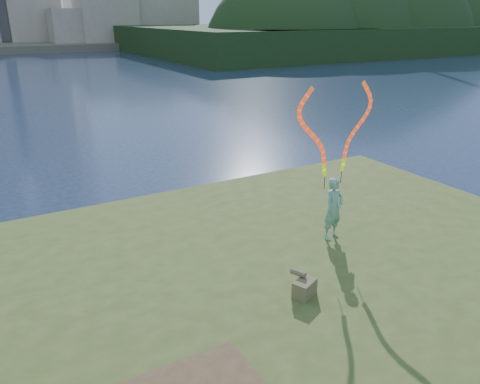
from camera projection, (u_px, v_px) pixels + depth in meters
ground at (216, 317)px, 9.44m from camera, size 320.00×320.00×0.00m
grassy_knoll at (281, 375)px, 7.46m from camera, size 20.00×18.00×0.80m
wooded_hill at (356, 47)px, 85.73m from camera, size 78.00×50.00×63.00m
woman_with_ribbons at (335, 179)px, 10.54m from camera, size 1.96×0.52×3.88m
canvas_bag at (304, 287)px, 8.69m from camera, size 0.53×0.60×0.42m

